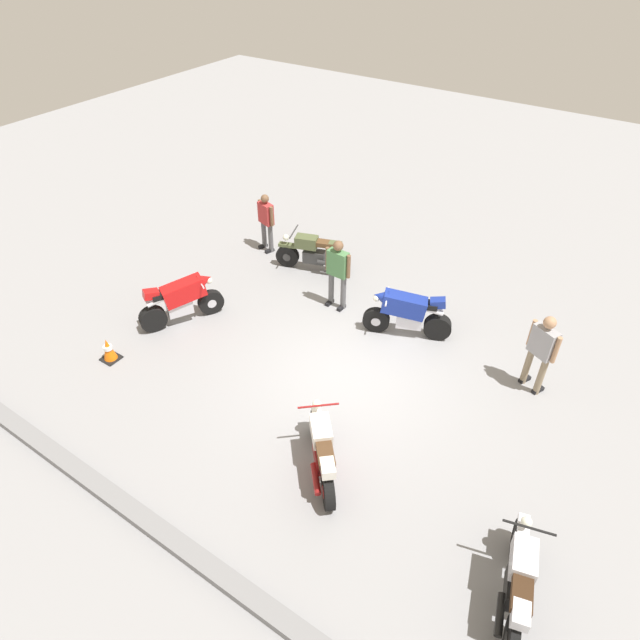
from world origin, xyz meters
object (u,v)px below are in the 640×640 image
at_px(motorcycle_silver_cruiser, 518,582).
at_px(motorcycle_blue_sportbike, 407,313).
at_px(person_in_red_shirt, 266,219).
at_px(motorcycle_cream_vintage, 322,451).
at_px(motorcycle_red_sportbike, 181,300).
at_px(person_in_gray_shirt, 541,349).
at_px(motorcycle_olive_vintage, 313,253).
at_px(person_in_green_shirt, 338,270).
at_px(traffic_cone, 108,350).

bearing_deg(motorcycle_silver_cruiser, motorcycle_blue_sportbike, 26.54).
relative_size(motorcycle_blue_sportbike, person_in_red_shirt, 1.15).
height_order(motorcycle_cream_vintage, person_in_red_shirt, person_in_red_shirt).
bearing_deg(motorcycle_cream_vintage, motorcycle_red_sportbike, 29.56).
relative_size(motorcycle_blue_sportbike, person_in_gray_shirt, 1.06).
relative_size(motorcycle_red_sportbike, motorcycle_blue_sportbike, 0.97).
height_order(motorcycle_red_sportbike, motorcycle_silver_cruiser, motorcycle_red_sportbike).
distance_m(motorcycle_cream_vintage, person_in_gray_shirt, 4.63).
bearing_deg(motorcycle_blue_sportbike, motorcycle_cream_vintage, 73.87).
height_order(motorcycle_cream_vintage, motorcycle_olive_vintage, same).
xyz_separation_m(motorcycle_cream_vintage, person_in_red_shirt, (5.32, -5.27, 0.43)).
relative_size(motorcycle_cream_vintage, motorcycle_olive_vintage, 0.82).
height_order(motorcycle_red_sportbike, motorcycle_olive_vintage, motorcycle_red_sportbike).
xyz_separation_m(person_in_gray_shirt, person_in_green_shirt, (4.67, -0.17, -0.01)).
xyz_separation_m(motorcycle_red_sportbike, person_in_green_shirt, (-2.60, -2.46, 0.42)).
xyz_separation_m(motorcycle_red_sportbike, person_in_red_shirt, (0.39, -3.60, 0.32)).
relative_size(motorcycle_red_sportbike, person_in_red_shirt, 1.12).
height_order(motorcycle_silver_cruiser, traffic_cone, motorcycle_silver_cruiser).
height_order(motorcycle_cream_vintage, motorcycle_silver_cruiser, motorcycle_silver_cruiser).
bearing_deg(motorcycle_blue_sportbike, person_in_green_shirt, -24.79).
bearing_deg(traffic_cone, motorcycle_silver_cruiser, 178.61).
bearing_deg(person_in_green_shirt, person_in_red_shirt, -108.76).
relative_size(motorcycle_olive_vintage, motorcycle_blue_sportbike, 1.01).
relative_size(person_in_gray_shirt, traffic_cone, 3.33).
bearing_deg(person_in_gray_shirt, traffic_cone, 144.56).
xyz_separation_m(motorcycle_cream_vintage, person_in_green_shirt, (2.33, -4.13, 0.53)).
bearing_deg(person_in_gray_shirt, motorcycle_cream_vintage, 175.54).
xyz_separation_m(motorcycle_blue_sportbike, person_in_red_shirt, (4.84, -1.20, 0.32)).
bearing_deg(person_in_gray_shirt, motorcycle_red_sportbike, 133.66).
relative_size(person_in_green_shirt, person_in_red_shirt, 1.08).
relative_size(motorcycle_olive_vintage, person_in_green_shirt, 1.08).
bearing_deg(motorcycle_cream_vintage, traffic_cone, 49.99).
height_order(motorcycle_red_sportbike, motorcycle_blue_sportbike, same).
bearing_deg(person_in_red_shirt, person_in_gray_shirt, 97.35).
relative_size(motorcycle_red_sportbike, person_in_gray_shirt, 1.02).
bearing_deg(motorcycle_cream_vintage, motorcycle_silver_cruiser, -138.03).
bearing_deg(person_in_green_shirt, motorcycle_silver_cruiser, 54.08).
relative_size(motorcycle_red_sportbike, person_in_green_shirt, 1.03).
distance_m(motorcycle_cream_vintage, traffic_cone, 5.29).
bearing_deg(motorcycle_silver_cruiser, person_in_gray_shirt, -0.84).
height_order(motorcycle_cream_vintage, person_in_green_shirt, person_in_green_shirt).
height_order(motorcycle_blue_sportbike, person_in_gray_shirt, person_in_gray_shirt).
bearing_deg(motorcycle_olive_vintage, motorcycle_blue_sportbike, 143.08).
height_order(person_in_green_shirt, traffic_cone, person_in_green_shirt).
bearing_deg(traffic_cone, motorcycle_cream_vintage, -178.23).
xyz_separation_m(motorcycle_red_sportbike, motorcycle_silver_cruiser, (-8.34, 2.04, -0.07)).
height_order(person_in_gray_shirt, person_in_green_shirt, person_in_gray_shirt).
height_order(person_in_red_shirt, traffic_cone, person_in_red_shirt).
bearing_deg(traffic_cone, motorcycle_red_sportbike, -100.88).
height_order(person_in_gray_shirt, traffic_cone, person_in_gray_shirt).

